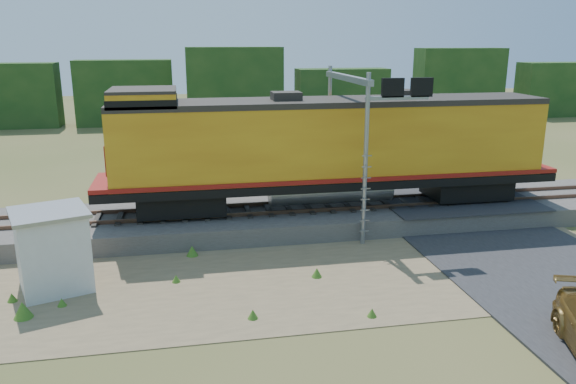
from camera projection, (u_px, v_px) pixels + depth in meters
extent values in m
plane|color=#475123|center=(346.00, 279.00, 19.51)|extent=(140.00, 140.00, 0.00)
cube|color=slate|center=(308.00, 216.00, 25.09)|extent=(70.00, 5.00, 0.80)
cube|color=brown|center=(312.00, 211.00, 24.28)|extent=(70.00, 0.10, 0.16)
cube|color=brown|center=(305.00, 201.00, 25.65)|extent=(70.00, 0.10, 0.16)
cube|color=#8C7754|center=(287.00, 277.00, 19.62)|extent=(26.00, 8.00, 0.03)
cube|color=#38383A|center=(454.00, 199.00, 26.23)|extent=(7.00, 5.20, 0.06)
cube|color=#38383A|center=(353.00, 151.00, 41.61)|extent=(7.00, 24.00, 0.08)
cube|color=#1A3D16|center=(236.00, 90.00, 54.67)|extent=(36.00, 3.00, 6.50)
cube|color=black|center=(182.00, 201.00, 23.83)|extent=(3.62, 2.31, 0.90)
cube|color=black|center=(466.00, 186.00, 26.18)|extent=(3.62, 2.31, 0.90)
cube|color=black|center=(331.00, 179.00, 24.84)|extent=(20.11, 3.02, 0.36)
cylinder|color=gray|center=(331.00, 190.00, 24.97)|extent=(5.53, 1.21, 1.21)
cube|color=gold|center=(332.00, 141.00, 24.38)|extent=(18.60, 2.92, 3.12)
cube|color=maroon|center=(331.00, 173.00, 24.76)|extent=(20.11, 3.07, 0.18)
cube|color=#28231E|center=(332.00, 102.00, 23.94)|extent=(18.60, 2.97, 0.24)
cube|color=gold|center=(143.00, 100.00, 22.47)|extent=(2.61, 2.92, 0.70)
cube|color=#28231E|center=(143.00, 90.00, 22.37)|extent=(2.61, 2.97, 0.12)
cube|color=black|center=(143.00, 101.00, 22.48)|extent=(2.66, 2.97, 0.35)
cube|color=maroon|center=(109.00, 157.00, 22.80)|extent=(0.10, 2.01, 1.21)
cube|color=#28231E|center=(286.00, 97.00, 23.52)|extent=(1.21, 1.01, 0.45)
cube|color=#28231E|center=(399.00, 95.00, 24.42)|extent=(1.21, 1.01, 0.45)
cube|color=silver|center=(53.00, 252.00, 18.41)|extent=(2.67, 2.67, 2.61)
cube|color=gray|center=(48.00, 212.00, 18.06)|extent=(2.93, 2.93, 0.13)
cylinder|color=gray|center=(365.00, 162.00, 21.94)|extent=(0.18, 0.18, 6.85)
cylinder|color=gray|center=(329.00, 138.00, 27.24)|extent=(0.18, 0.18, 6.85)
cube|color=gray|center=(347.00, 78.00, 23.79)|extent=(0.24, 6.20, 0.24)
cube|color=gray|center=(397.00, 98.00, 21.50)|extent=(2.54, 0.15, 0.15)
cube|color=black|center=(393.00, 88.00, 21.36)|extent=(0.88, 0.15, 0.73)
cube|color=black|center=(422.00, 87.00, 21.57)|extent=(0.88, 0.15, 0.73)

